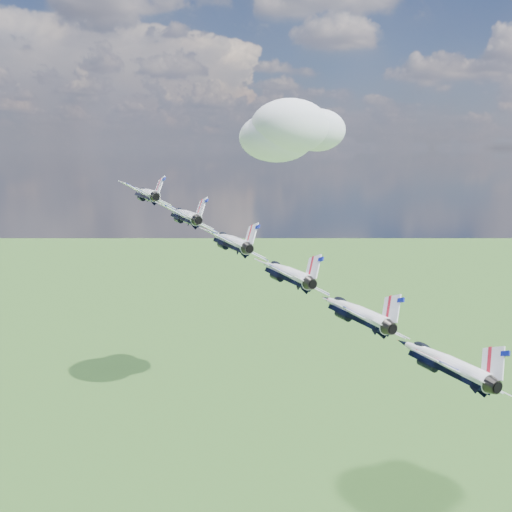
{
  "coord_description": "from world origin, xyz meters",
  "views": [
    {
      "loc": [
        1.24,
        -78.2,
        155.42
      ],
      "look_at": [
        3.99,
        -0.88,
        140.77
      ],
      "focal_mm": 40.0,
      "sensor_mm": 36.0,
      "label": 1
    }
  ],
  "objects_px": {
    "jet_1": "(184,215)",
    "jet_2": "(230,241)",
    "jet_3": "(285,272)",
    "jet_5": "(442,361)",
    "jet_4": "(354,311)",
    "jet_0": "(146,194)"
  },
  "relations": [
    {
      "from": "jet_2",
      "to": "jet_4",
      "type": "bearing_deg",
      "value": -72.88
    },
    {
      "from": "jet_3",
      "to": "jet_5",
      "type": "distance_m",
      "value": 23.87
    },
    {
      "from": "jet_4",
      "to": "jet_5",
      "type": "distance_m",
      "value": 11.94
    },
    {
      "from": "jet_1",
      "to": "jet_3",
      "type": "height_order",
      "value": "jet_1"
    },
    {
      "from": "jet_0",
      "to": "jet_2",
      "type": "xyz_separation_m",
      "value": [
        14.67,
        -18.01,
        -5.51
      ]
    },
    {
      "from": "jet_1",
      "to": "jet_5",
      "type": "bearing_deg",
      "value": -72.88
    },
    {
      "from": "jet_0",
      "to": "jet_1",
      "type": "xyz_separation_m",
      "value": [
        7.34,
        -9.0,
        -2.75
      ]
    },
    {
      "from": "jet_3",
      "to": "jet_5",
      "type": "bearing_deg",
      "value": -72.88
    },
    {
      "from": "jet_2",
      "to": "jet_3",
      "type": "xyz_separation_m",
      "value": [
        7.34,
        -9.0,
        -2.75
      ]
    },
    {
      "from": "jet_1",
      "to": "jet_4",
      "type": "height_order",
      "value": "jet_1"
    },
    {
      "from": "jet_4",
      "to": "jet_2",
      "type": "bearing_deg",
      "value": 107.12
    },
    {
      "from": "jet_1",
      "to": "jet_4",
      "type": "bearing_deg",
      "value": -72.88
    },
    {
      "from": "jet_2",
      "to": "jet_5",
      "type": "height_order",
      "value": "jet_2"
    },
    {
      "from": "jet_0",
      "to": "jet_5",
      "type": "bearing_deg",
      "value": -72.88
    },
    {
      "from": "jet_1",
      "to": "jet_3",
      "type": "distance_m",
      "value": 23.87
    },
    {
      "from": "jet_0",
      "to": "jet_2",
      "type": "distance_m",
      "value": 23.87
    },
    {
      "from": "jet_1",
      "to": "jet_3",
      "type": "bearing_deg",
      "value": -72.88
    },
    {
      "from": "jet_2",
      "to": "jet_4",
      "type": "height_order",
      "value": "jet_2"
    },
    {
      "from": "jet_0",
      "to": "jet_5",
      "type": "distance_m",
      "value": 59.69
    },
    {
      "from": "jet_3",
      "to": "jet_2",
      "type": "bearing_deg",
      "value": 107.12
    },
    {
      "from": "jet_1",
      "to": "jet_2",
      "type": "height_order",
      "value": "jet_1"
    },
    {
      "from": "jet_3",
      "to": "jet_4",
      "type": "height_order",
      "value": "jet_3"
    }
  ]
}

